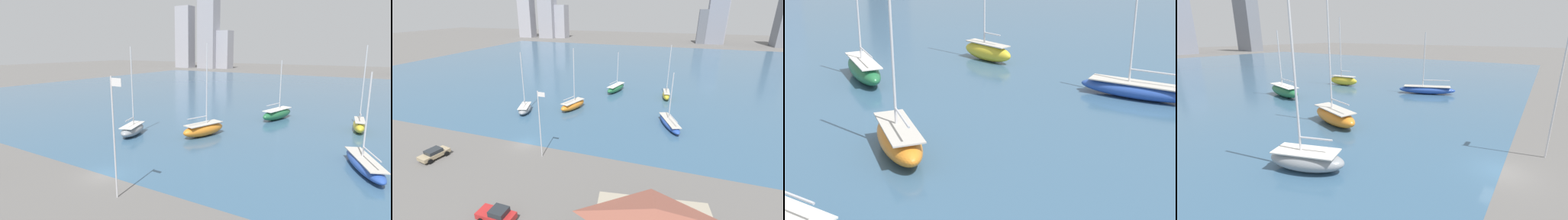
% 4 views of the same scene
% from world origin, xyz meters
% --- Properties ---
extents(sailboat_yellow, '(2.51, 6.81, 13.88)m').
position_xyz_m(sailboat_yellow, '(21.85, 34.33, 1.12)').
color(sailboat_yellow, yellow).
rests_on(sailboat_yellow, harbor_water).
extents(sailboat_orange, '(4.86, 8.28, 14.19)m').
position_xyz_m(sailboat_orange, '(1.38, 18.77, 1.08)').
color(sailboat_orange, orange).
rests_on(sailboat_orange, harbor_water).
extents(sailboat_blue, '(5.85, 10.24, 10.90)m').
position_xyz_m(sailboat_blue, '(23.61, 15.97, 0.80)').
color(sailboat_blue, '#284CA8').
rests_on(sailboat_blue, harbor_water).
extents(sailboat_green, '(4.49, 9.45, 11.21)m').
position_xyz_m(sailboat_green, '(7.73, 36.06, 1.06)').
color(sailboat_green, '#236B3D').
rests_on(sailboat_green, harbor_water).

